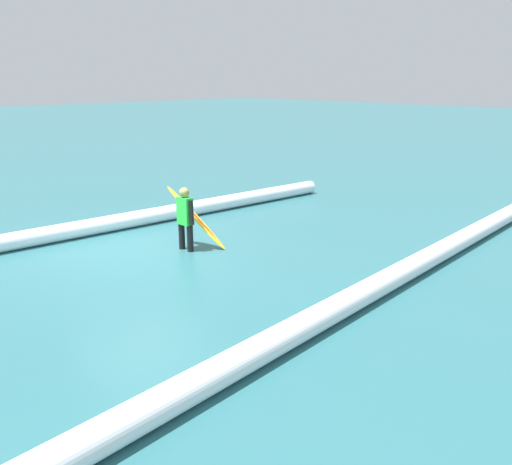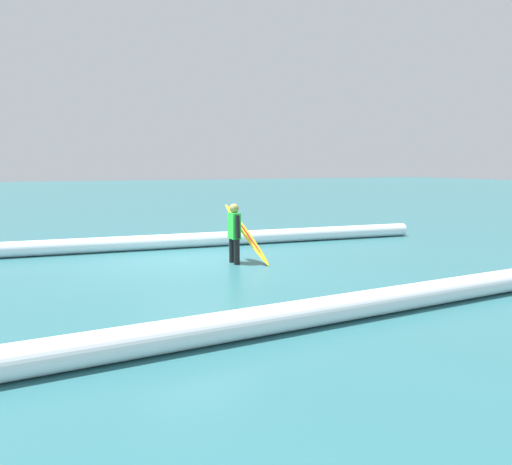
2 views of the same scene
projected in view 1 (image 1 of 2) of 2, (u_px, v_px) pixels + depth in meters
ground_plane at (138, 254)px, 11.59m from camera, size 127.20×127.20×0.00m
surfer at (185, 216)px, 11.65m from camera, size 0.22×0.54×1.41m
surfboard at (196, 218)px, 11.91m from camera, size 0.84×1.38×1.37m
wave_crest_foreground at (42, 236)px, 12.21m from camera, size 17.57×1.75×0.40m
wave_crest_midground at (300, 328)px, 7.72m from camera, size 24.90×1.77×0.41m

